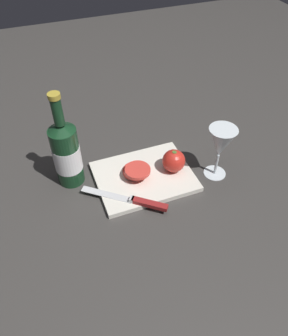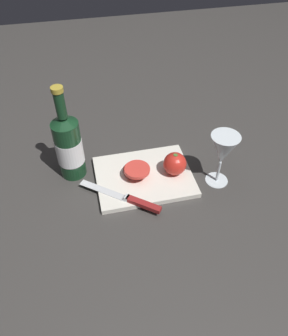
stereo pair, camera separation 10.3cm
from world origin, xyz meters
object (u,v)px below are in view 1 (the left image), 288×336
wine_glass (221,144)px  knife (140,202)px  whole_tomato (174,161)px  wine_bottle (67,153)px  tomato_slice_stack_near (136,171)px

wine_glass → knife: (0.28, 0.05, -0.10)m
whole_tomato → knife: size_ratio=0.33×
wine_bottle → knife: (-0.17, 0.19, -0.09)m
wine_bottle → wine_glass: size_ratio=1.75×
wine_bottle → whole_tomato: wine_bottle is taller
tomato_slice_stack_near → wine_glass: bearing=164.5°
wine_bottle → whole_tomato: size_ratio=4.22×
wine_bottle → whole_tomato: 0.34m
wine_bottle → knife: size_ratio=1.41×
tomato_slice_stack_near → wine_bottle: bearing=-19.6°
wine_bottle → wine_glass: (-0.45, 0.14, 0.01)m
wine_glass → whole_tomato: bearing=-21.6°
wine_bottle → wine_glass: bearing=162.7°
whole_tomato → wine_bottle: bearing=-15.5°
wine_glass → knife: wine_glass is taller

